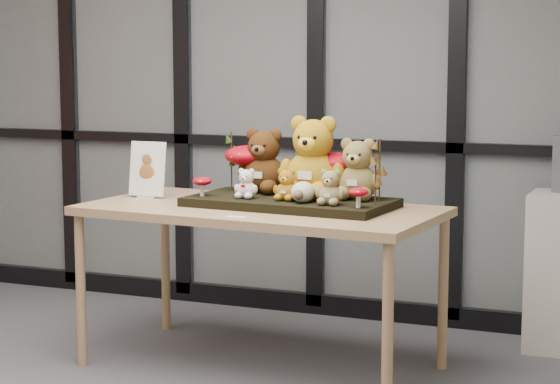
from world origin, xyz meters
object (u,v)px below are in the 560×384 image
at_px(display_table, 261,219).
at_px(bear_tan_back, 358,166).
at_px(bear_beige_small, 331,185).
at_px(mushroom_front_right, 358,197).
at_px(plush_cream_hedgehog, 303,191).
at_px(bear_brown_medium, 264,157).
at_px(bear_pooh_yellow, 313,153).
at_px(mushroom_front_left, 202,185).
at_px(bear_white_bow, 246,182).
at_px(sign_holder, 147,172).
at_px(mushroom_back_left, 248,166).
at_px(diorama_tray, 290,202).
at_px(bear_small_yellow, 287,183).
at_px(mushroom_back_right, 337,172).

height_order(display_table, bear_tan_back, bear_tan_back).
height_order(bear_beige_small, mushroom_front_right, bear_beige_small).
bearing_deg(plush_cream_hedgehog, bear_brown_medium, 143.97).
distance_m(display_table, bear_pooh_yellow, 0.42).
distance_m(plush_cream_hedgehog, mushroom_front_left, 0.56).
distance_m(bear_white_bow, sign_holder, 0.63).
bearing_deg(mushroom_front_left, plush_cream_hedgehog, -2.87).
xyz_separation_m(bear_white_bow, mushroom_back_left, (-0.11, 0.26, 0.05)).
relative_size(bear_beige_small, plush_cream_hedgehog, 1.65).
xyz_separation_m(diorama_tray, bear_brown_medium, (-0.20, 0.15, 0.21)).
bearing_deg(display_table, bear_beige_small, -8.07).
height_order(bear_tan_back, bear_beige_small, bear_tan_back).
height_order(diorama_tray, bear_tan_back, bear_tan_back).
height_order(bear_tan_back, mushroom_back_left, bear_tan_back).
bearing_deg(bear_small_yellow, mushroom_back_left, 145.75).
xyz_separation_m(bear_white_bow, mushroom_back_right, (0.40, 0.23, 0.04)).
bearing_deg(bear_small_yellow, plush_cream_hedgehog, -17.64).
xyz_separation_m(diorama_tray, mushroom_front_left, (-0.44, -0.10, 0.08)).
bearing_deg(bear_beige_small, bear_brown_medium, 152.64).
bearing_deg(bear_white_bow, bear_small_yellow, 5.49).
height_order(display_table, bear_beige_small, bear_beige_small).
relative_size(display_table, bear_tan_back, 5.49).
relative_size(bear_white_bow, mushroom_front_right, 1.56).
bearing_deg(bear_small_yellow, mushroom_back_right, 55.13).
bearing_deg(bear_white_bow, bear_beige_small, -2.14).
height_order(mushroom_front_left, mushroom_front_right, mushroom_front_left).
height_order(diorama_tray, mushroom_front_left, mushroom_front_left).
xyz_separation_m(display_table, sign_holder, (-0.69, 0.08, 0.20)).
bearing_deg(mushroom_back_left, bear_pooh_yellow, -14.33).
height_order(bear_white_bow, mushroom_front_right, bear_white_bow).
bearing_deg(mushroom_front_left, bear_beige_small, -3.59).
height_order(display_table, mushroom_front_right, mushroom_front_right).
bearing_deg(bear_brown_medium, bear_tan_back, -1.45).
height_order(diorama_tray, bear_brown_medium, bear_brown_medium).
xyz_separation_m(mushroom_back_right, mushroom_front_right, (0.22, -0.32, -0.07)).
xyz_separation_m(mushroom_front_right, sign_holder, (-1.24, 0.21, 0.04)).
height_order(bear_white_bow, mushroom_front_left, bear_white_bow).
bearing_deg(bear_white_bow, mushroom_back_right, 34.21).
bearing_deg(diorama_tray, bear_pooh_yellow, 41.60).
xyz_separation_m(bear_tan_back, mushroom_back_left, (-0.63, 0.08, -0.03)).
bearing_deg(display_table, bear_pooh_yellow, 33.25).
relative_size(mushroom_back_right, mushroom_front_right, 2.34).
distance_m(bear_pooh_yellow, bear_beige_small, 0.30).
height_order(bear_small_yellow, mushroom_front_right, bear_small_yellow).
bearing_deg(display_table, bear_small_yellow, -7.34).
relative_size(mushroom_front_right, sign_holder, 0.35).
relative_size(mushroom_front_left, mushroom_front_right, 1.02).
distance_m(bear_pooh_yellow, bear_small_yellow, 0.22).
distance_m(diorama_tray, bear_small_yellow, 0.14).
height_order(bear_beige_small, mushroom_back_right, mushroom_back_right).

